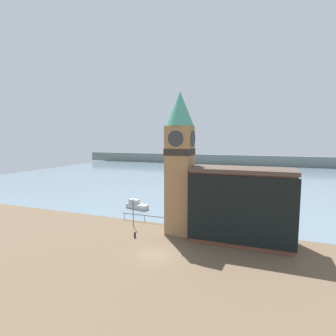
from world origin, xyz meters
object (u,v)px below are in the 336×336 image
object	(u,v)px
clock_tower	(180,160)
boat_near	(137,205)
pier_building	(242,205)
mooring_bollard_near	(135,234)
lamp_post	(133,207)

from	to	relation	value
clock_tower	boat_near	xyz separation A→B (m)	(-11.66, 9.35, -9.73)
pier_building	mooring_bollard_near	size ratio (longest dim) A/B	16.57
mooring_bollard_near	lamp_post	size ratio (longest dim) A/B	0.18
lamp_post	mooring_bollard_near	bearing A→B (deg)	-59.18
clock_tower	lamp_post	bearing A→B (deg)	-179.22
clock_tower	lamp_post	world-z (taller)	clock_tower
clock_tower	pier_building	bearing A→B (deg)	-1.32
clock_tower	pier_building	distance (m)	10.09
clock_tower	mooring_bollard_near	world-z (taller)	clock_tower
clock_tower	mooring_bollard_near	bearing A→B (deg)	-142.04
lamp_post	boat_near	bearing A→B (deg)	114.76
pier_building	boat_near	size ratio (longest dim) A/B	2.69
clock_tower	pier_building	size ratio (longest dim) A/B	1.53
pier_building	boat_near	bearing A→B (deg)	154.56
clock_tower	boat_near	distance (m)	17.84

